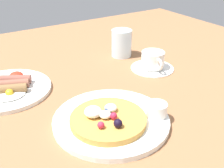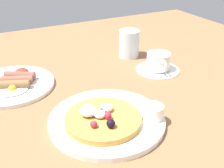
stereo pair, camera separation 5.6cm
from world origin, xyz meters
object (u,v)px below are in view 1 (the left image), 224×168
at_px(syrup_ramekin, 157,110).
at_px(breakfast_plate, 6,90).
at_px(pancake_plate, 111,120).
at_px(coffee_saucer, 152,68).
at_px(coffee_cup, 153,59).
at_px(water_glass, 122,43).

relative_size(syrup_ramekin, breakfast_plate, 0.19).
distance_m(pancake_plate, breakfast_plate, 0.32).
distance_m(breakfast_plate, coffee_saucer, 0.44).
distance_m(syrup_ramekin, breakfast_plate, 0.41).
bearing_deg(coffee_saucer, pancake_plate, -146.49).
relative_size(breakfast_plate, coffee_cup, 2.44).
height_order(coffee_saucer, water_glass, water_glass).
bearing_deg(coffee_cup, breakfast_plate, 166.89).
relative_size(pancake_plate, coffee_saucer, 1.93).
bearing_deg(syrup_ramekin, water_glass, 67.32).
height_order(syrup_ramekin, coffee_cup, coffee_cup).
bearing_deg(water_glass, syrup_ramekin, -112.68).
relative_size(coffee_saucer, water_glass, 1.46).
bearing_deg(coffee_saucer, coffee_cup, -105.51).
bearing_deg(water_glass, coffee_saucer, -81.38).
bearing_deg(water_glass, pancake_plate, -127.47).
bearing_deg(pancake_plate, breakfast_plate, 120.89).
distance_m(coffee_cup, water_glass, 0.15).
distance_m(breakfast_plate, coffee_cup, 0.44).
distance_m(breakfast_plate, water_glass, 0.41).
height_order(coffee_cup, water_glass, water_glass).
bearing_deg(breakfast_plate, pancake_plate, -59.11).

